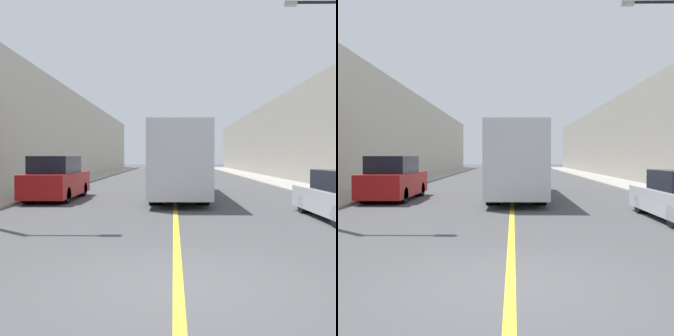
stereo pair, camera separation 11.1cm
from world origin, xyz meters
The scene contains 8 objects.
ground_plane centered at (0.00, 0.00, 0.00)m, with size 200.00×200.00×0.00m, color #474749.
sidewalk_left centered at (-7.71, 30.00, 0.06)m, with size 2.74×72.00×0.12m, color #9E998E.
sidewalk_right centered at (7.71, 30.00, 0.06)m, with size 2.74×72.00×0.12m, color #9E998E.
building_row_left centered at (-11.08, 30.00, 3.94)m, with size 4.00×72.00×7.89m, color #B7B2A3.
building_row_right centered at (11.08, 30.00, 3.61)m, with size 4.00×72.00×7.22m, color gray.
road_center_line centered at (0.00, 30.00, 0.00)m, with size 0.16×72.00×0.01m, color gold.
bus centered at (0.16, 13.06, 1.76)m, with size 2.40×10.23×3.29m.
parked_suv_left centered at (-5.30, 11.70, 0.90)m, with size 1.88×4.92×1.95m.
Camera 1 is at (-0.07, -5.77, 1.89)m, focal length 42.00 mm.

